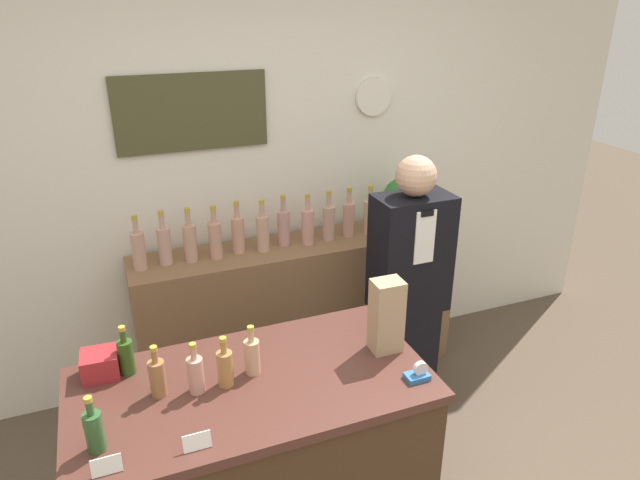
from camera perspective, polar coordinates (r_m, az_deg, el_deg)
name	(u,v)px	position (r m, az deg, el deg)	size (l,w,h in m)	color
back_wall	(253,167)	(3.42, -6.76, 7.25)	(5.20, 0.09, 2.70)	silver
back_shelf	(300,311)	(3.60, -1.97, -7.13)	(1.98, 0.39, 0.93)	brown
display_counter	(257,478)	(2.53, -6.31, -22.55)	(1.34, 0.70, 0.97)	#422B19
shopkeeper	(408,298)	(3.14, 8.75, -5.72)	(0.40, 0.25, 1.58)	black
potted_plant	(402,201)	(3.58, 8.24, 3.84)	(0.24, 0.24, 0.33)	#9E998E
paper_bag	(386,316)	(2.30, 6.66, -7.54)	(0.12, 0.10, 0.31)	tan
tape_dispenser	(418,374)	(2.23, 9.79, -13.03)	(0.09, 0.06, 0.07)	#2D66A8
price_card_left	(106,466)	(1.96, -20.58, -20.38)	(0.09, 0.02, 0.06)	white
price_card_right	(197,442)	(1.96, -12.19, -19.11)	(0.09, 0.02, 0.06)	white
gift_box	(100,364)	(2.35, -21.13, -11.51)	(0.14, 0.13, 0.10)	maroon
counter_bottle_0	(94,430)	(2.01, -21.65, -17.27)	(0.06, 0.06, 0.21)	#2F572C
counter_bottle_1	(126,356)	(2.32, -18.82, -10.89)	(0.06, 0.06, 0.21)	#2D4D1A
counter_bottle_2	(157,377)	(2.17, -15.95, -13.02)	(0.06, 0.06, 0.21)	#96653C
counter_bottle_3	(196,374)	(2.15, -12.34, -12.93)	(0.06, 0.06, 0.21)	tan
counter_bottle_4	(225,367)	(2.17, -9.47, -12.44)	(0.06, 0.06, 0.21)	#A6733F
counter_bottle_5	(252,355)	(2.21, -6.81, -11.39)	(0.06, 0.06, 0.21)	tan
shelf_bottle_0	(139,249)	(3.18, -17.68, -0.89)	(0.07, 0.07, 0.31)	tan
shelf_bottle_1	(164,244)	(3.21, -15.30, -0.41)	(0.07, 0.07, 0.31)	tan
shelf_bottle_2	(190,241)	(3.21, -12.86, -0.13)	(0.07, 0.07, 0.31)	tan
shelf_bottle_3	(215,239)	(3.22, -10.43, 0.13)	(0.07, 0.07, 0.31)	tan
shelf_bottle_4	(238,233)	(3.27, -8.20, 0.68)	(0.07, 0.07, 0.31)	tan
shelf_bottle_5	(263,232)	(3.27, -5.74, 0.83)	(0.07, 0.07, 0.31)	tan
shelf_bottle_6	(284,226)	(3.34, -3.65, 1.37)	(0.07, 0.07, 0.31)	tan
shelf_bottle_7	(308,225)	(3.35, -1.23, 1.48)	(0.07, 0.07, 0.31)	tan
shelf_bottle_8	(329,222)	(3.40, 0.87, 1.85)	(0.07, 0.07, 0.31)	tan
shelf_bottle_9	(349,218)	(3.46, 2.89, 2.22)	(0.07, 0.07, 0.31)	tan
shelf_bottle_10	(370,215)	(3.51, 5.00, 2.46)	(0.07, 0.07, 0.31)	tan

